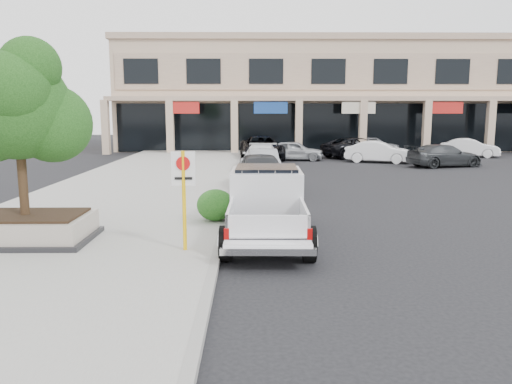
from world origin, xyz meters
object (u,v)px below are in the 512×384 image
planter (26,228)px  lot_car_a (294,151)px  planter_tree (26,108)px  lot_car_e (374,145)px  lot_car_d (358,148)px  no_parking_sign (184,187)px  lot_car_b (378,152)px  curb_car_a (261,173)px  lot_car_c (444,156)px  curb_car_d (262,148)px  lot_car_f (470,148)px  pickup_truck (267,205)px  curb_car_c (261,157)px  curb_car_b (263,162)px

planter → lot_car_a: lot_car_a is taller
planter_tree → lot_car_e: bearing=60.8°
planter_tree → lot_car_d: (13.22, 23.73, -2.68)m
no_parking_sign → lot_car_b: no_parking_sign is taller
curb_car_a → lot_car_c: bearing=36.4°
planter_tree → curb_car_d: size_ratio=0.68×
planter_tree → lot_car_f: size_ratio=0.98×
curb_car_d → lot_car_f: size_ratio=1.43×
lot_car_a → curb_car_d: bearing=78.3°
pickup_truck → lot_car_c: size_ratio=1.24×
pickup_truck → lot_car_e: pickup_truck is taller
lot_car_d → no_parking_sign: bearing=137.8°
planter → lot_car_c: size_ratio=0.69×
curb_car_d → lot_car_d: 7.10m
curb_car_a → lot_car_f: size_ratio=1.18×
curb_car_c → lot_car_e: bearing=54.3°
planter → lot_car_c: 24.91m
no_parking_sign → curb_car_c: 17.65m
curb_car_a → pickup_truck: bearing=-93.9°
curb_car_c → pickup_truck: bearing=-85.8°
planter → lot_car_f: lot_car_f is taller
planter → curb_car_c: bearing=69.7°
no_parking_sign → lot_car_f: no_parking_sign is taller
planter_tree → curb_car_a: planter_tree is taller
lot_car_b → lot_car_f: lot_car_b is taller
no_parking_sign → curb_car_d: 23.65m
curb_car_c → lot_car_c: bearing=11.2°
no_parking_sign → lot_car_c: bearing=54.7°
planter → curb_car_a: size_ratio=0.66×
no_parking_sign → curb_car_a: no_parking_sign is taller
lot_car_b → lot_car_c: lot_car_b is taller
curb_car_b → lot_car_e: size_ratio=1.02×
no_parking_sign → lot_car_d: no_parking_sign is taller
lot_car_a → lot_car_c: 9.65m
curb_car_a → curb_car_d: (0.35, 14.27, -0.01)m
curb_car_b → curb_car_c: (-0.08, 2.75, 0.03)m
pickup_truck → curb_car_d: bearing=90.3°
lot_car_b → lot_car_c: (3.38, -2.53, -0.02)m
curb_car_c → planter_tree: bearing=-105.3°
planter → lot_car_e: size_ratio=0.79×
lot_car_d → curb_car_b: bearing=123.0°
lot_car_e → curb_car_a: bearing=169.4°
planter → pickup_truck: (5.98, 0.64, 0.44)m
curb_car_b → lot_car_c: 11.77m
curb_car_d → lot_car_f: (15.35, 1.75, -0.14)m
curb_car_c → lot_car_b: (7.78, 3.79, -0.02)m
pickup_truck → curb_car_b: pickup_truck is taller
curb_car_c → lot_car_d: lot_car_d is taller
planter → lot_car_d: size_ratio=0.60×
planter → lot_car_d: 27.37m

